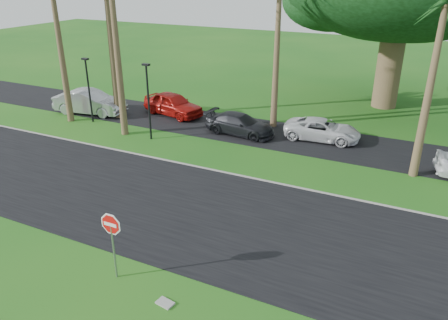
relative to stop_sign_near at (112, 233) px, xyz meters
The scene contains 13 objects.
ground 3.52m from the stop_sign_near, 99.46° to the left, with size 120.00×120.00×0.00m, color #165615.
road 5.33m from the stop_sign_near, 95.71° to the left, with size 120.00×8.00×0.02m, color black.
parking_strip 15.61m from the stop_sign_near, 91.85° to the left, with size 120.00×5.00×0.02m, color black.
curb 9.23m from the stop_sign_near, 93.16° to the left, with size 120.00×0.12×0.06m, color gray.
stop_sign_near is the anchor object (origin of this frame).
palm_right_near 16.81m from the stop_sign_near, 56.82° to the left, with size 5.00×5.00×9.50m.
streetlight_left 17.34m from the stop_sign_near, 133.83° to the left, with size 0.45×0.25×4.34m.
streetlight_right 13.24m from the stop_sign_near, 119.48° to the left, with size 0.45×0.25×4.64m.
car_silver 19.25m from the stop_sign_near, 133.95° to the left, with size 1.80×5.15×1.70m, color #9FA1A6.
car_red 17.98m from the stop_sign_near, 115.72° to the left, with size 1.88×4.69×1.60m, color #A3120D.
car_dark 14.79m from the stop_sign_near, 97.40° to the left, with size 1.83×4.51×1.31m, color black.
car_minivan 16.26m from the stop_sign_near, 79.24° to the left, with size 2.11×4.57×1.27m, color silver.
utility_slab 2.84m from the stop_sign_near, 10.30° to the right, with size 0.55×0.35×0.06m, color gray.
Camera 1 is at (9.05, -12.26, 9.68)m, focal length 35.00 mm.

